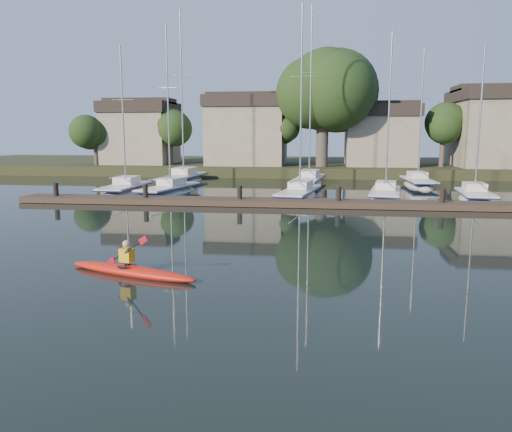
# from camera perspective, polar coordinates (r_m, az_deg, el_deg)

# --- Properties ---
(ground) EXTENTS (160.00, 160.00, 0.00)m
(ground) POSITION_cam_1_polar(r_m,az_deg,el_deg) (16.74, 0.54, -5.74)
(ground) COLOR black
(ground) RESTS_ON ground
(kayak) EXTENTS (4.73, 2.06, 1.52)m
(kayak) POSITION_cam_1_polar(r_m,az_deg,el_deg) (16.20, -14.13, -5.88)
(kayak) COLOR red
(kayak) RESTS_ON ground
(dock) EXTENTS (34.00, 2.00, 1.80)m
(dock) POSITION_cam_1_polar(r_m,az_deg,el_deg) (30.39, 3.70, 1.55)
(dock) COLOR #463528
(dock) RESTS_ON ground
(sailboat_0) EXTENTS (2.18, 7.47, 11.80)m
(sailboat_0) POSITION_cam_1_polar(r_m,az_deg,el_deg) (38.14, -14.70, 2.28)
(sailboat_0) COLOR silver
(sailboat_0) RESTS_ON ground
(sailboat_1) EXTENTS (3.56, 8.22, 13.06)m
(sailboat_1) POSITION_cam_1_polar(r_m,az_deg,el_deg) (36.93, -9.89, 2.25)
(sailboat_1) COLOR silver
(sailboat_1) RESTS_ON ground
(sailboat_2) EXTENTS (3.37, 8.63, 13.93)m
(sailboat_2) POSITION_cam_1_polar(r_m,az_deg,el_deg) (34.34, 4.93, 1.82)
(sailboat_2) COLOR silver
(sailboat_2) RESTS_ON ground
(sailboat_3) EXTENTS (3.13, 7.71, 12.09)m
(sailboat_3) POSITION_cam_1_polar(r_m,az_deg,el_deg) (34.87, 14.53, 1.65)
(sailboat_3) COLOR silver
(sailboat_3) RESTS_ON ground
(sailboat_4) EXTENTS (2.64, 6.70, 11.10)m
(sailboat_4) POSITION_cam_1_polar(r_m,az_deg,el_deg) (35.96, 23.69, 1.39)
(sailboat_4) COLOR silver
(sailboat_4) RESTS_ON ground
(sailboat_5) EXTENTS (3.01, 9.88, 16.12)m
(sailboat_5) POSITION_cam_1_polar(r_m,az_deg,el_deg) (45.22, -8.35, 3.57)
(sailboat_5) COLOR silver
(sailboat_5) RESTS_ON ground
(sailboat_6) EXTENTS (3.27, 10.26, 16.03)m
(sailboat_6) POSITION_cam_1_polar(r_m,az_deg,el_deg) (43.10, 6.02, 3.35)
(sailboat_6) COLOR silver
(sailboat_6) RESTS_ON ground
(sailboat_7) EXTENTS (2.25, 7.77, 12.44)m
(sailboat_7) POSITION_cam_1_polar(r_m,az_deg,el_deg) (44.02, 17.99, 3.06)
(sailboat_7) COLOR silver
(sailboat_7) RESTS_ON ground
(shore) EXTENTS (90.00, 25.25, 12.75)m
(shore) POSITION_cam_1_polar(r_m,az_deg,el_deg) (56.34, 7.16, 8.24)
(shore) COLOR #26341A
(shore) RESTS_ON ground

